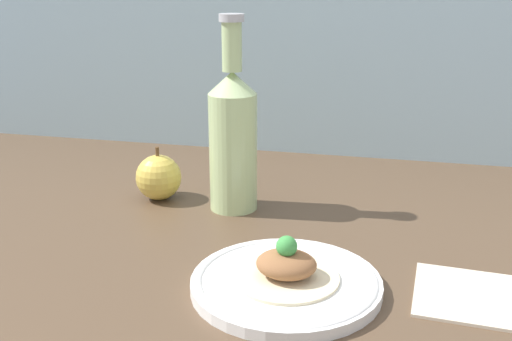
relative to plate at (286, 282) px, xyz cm
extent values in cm
cube|color=brown|center=(-7.80, 8.31, -2.95)|extent=(180.00, 110.00, 4.00)
cylinder|color=white|center=(0.00, 0.00, -0.21)|extent=(24.12, 24.12, 1.49)
torus|color=white|center=(0.00, 0.00, 0.32)|extent=(23.23, 23.23, 1.05)
cylinder|color=beige|center=(0.00, 0.00, 0.74)|extent=(13.43, 13.43, 0.40)
ellipsoid|color=brown|center=(0.00, 0.00, 2.57)|extent=(7.64, 6.49, 3.26)
sphere|color=green|center=(0.00, 0.00, 5.01)|extent=(2.68, 2.68, 2.68)
cylinder|color=#B7D18E|center=(-13.78, 25.37, 8.87)|extent=(7.98, 7.98, 19.65)
cone|color=#B7D18E|center=(-13.78, 25.37, 20.50)|extent=(7.98, 7.98, 3.59)
cylinder|color=#B7D18E|center=(-13.78, 25.37, 26.13)|extent=(3.19, 3.19, 7.67)
cylinder|color=#B7B7BC|center=(-13.78, 25.37, 30.57)|extent=(3.99, 3.99, 1.20)
sphere|color=gold|center=(-27.71, 26.44, 3.04)|extent=(7.99, 7.99, 7.99)
cylinder|color=brown|center=(-27.71, 26.44, 7.67)|extent=(0.64, 0.64, 1.80)
cube|color=beige|center=(23.39, 3.21, -0.55)|extent=(16.19, 14.75, 0.80)
camera|label=1|loc=(11.76, -66.24, 37.00)|focal=42.00mm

